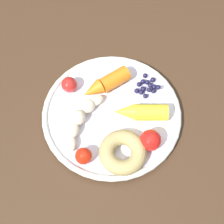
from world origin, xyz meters
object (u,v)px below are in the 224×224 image
at_px(plate, 112,113).
at_px(carrot_orange, 106,84).
at_px(banana, 80,119).
at_px(tomato_far, 84,156).
at_px(tomato_mid, 69,85).
at_px(blueberry_pile, 147,86).
at_px(carrot_yellow, 140,112).
at_px(tomato_near, 150,140).
at_px(dining_table, 91,131).
at_px(donut, 123,152).

distance_m(plate, carrot_orange, 0.06).
bearing_deg(banana, tomato_far, 18.43).
xyz_separation_m(tomato_mid, tomato_far, (0.15, 0.07, -0.00)).
bearing_deg(carrot_orange, banana, -21.71).
relative_size(tomato_mid, tomato_far, 1.02).
xyz_separation_m(blueberry_pile, tomato_mid, (0.03, -0.16, 0.01)).
distance_m(blueberry_pile, tomato_mid, 0.16).
relative_size(plate, carrot_orange, 2.95).
distance_m(plate, banana, 0.07).
bearing_deg(banana, carrot_yellow, 107.14).
distance_m(carrot_orange, blueberry_pile, 0.09).
bearing_deg(banana, tomato_near, 81.29).
bearing_deg(dining_table, plate, 93.66).
distance_m(plate, tomato_far, 0.12).
relative_size(banana, tomato_near, 3.32).
distance_m(plate, carrot_yellow, 0.06).
bearing_deg(tomato_far, dining_table, -171.56).
bearing_deg(blueberry_pile, donut, -8.60).
bearing_deg(tomato_near, dining_table, -111.56).
height_order(banana, tomato_mid, tomato_mid).
bearing_deg(tomato_mid, plate, 69.09).
distance_m(tomato_near, tomato_mid, 0.20).
bearing_deg(blueberry_pile, plate, -41.08).
height_order(banana, blueberry_pile, banana).
xyz_separation_m(dining_table, tomato_far, (0.11, 0.02, 0.12)).
bearing_deg(tomato_near, blueberry_pile, -169.49).
distance_m(dining_table, carrot_yellow, 0.16).
relative_size(banana, blueberry_pile, 2.28).
relative_size(banana, carrot_orange, 1.43).
height_order(donut, tomato_mid, tomato_mid).
xyz_separation_m(banana, blueberry_pile, (-0.10, 0.12, -0.01)).
height_order(carrot_orange, tomato_far, same).
height_order(carrot_yellow, tomato_far, same).
bearing_deg(tomato_mid, carrot_yellow, 76.96).
relative_size(tomato_near, tomato_mid, 1.26).
relative_size(dining_table, tomato_mid, 29.40).
bearing_deg(carrot_yellow, tomato_mid, -103.04).
bearing_deg(donut, tomato_near, 123.53).
height_order(plate, donut, donut).
distance_m(carrot_orange, tomato_mid, 0.08).
height_order(donut, blueberry_pile, donut).
bearing_deg(dining_table, tomato_near, 68.44).
xyz_separation_m(banana, donut, (0.05, 0.10, 0.00)).
xyz_separation_m(plate, carrot_orange, (-0.05, -0.02, 0.02)).
height_order(tomato_mid, tomato_far, same).
bearing_deg(dining_table, tomato_far, 8.44).
xyz_separation_m(carrot_yellow, donut, (0.09, -0.02, -0.00)).
relative_size(dining_table, carrot_yellow, 8.65).
bearing_deg(tomato_near, carrot_orange, -135.68).
bearing_deg(tomato_mid, dining_table, 50.70).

